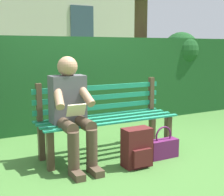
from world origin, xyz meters
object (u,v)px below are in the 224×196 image
park_bench (105,117)px  handbag (163,148)px  person_seated (72,108)px  backpack (137,148)px

park_bench → handbag: (-0.50, 0.50, -0.32)m
park_bench → handbag: park_bench is taller
person_seated → handbag: 1.16m
person_seated → handbag: person_seated is taller
park_bench → handbag: size_ratio=4.47×
park_bench → backpack: park_bench is taller
person_seated → backpack: person_seated is taller
backpack → park_bench: bearing=-80.6°
handbag → park_bench: bearing=-44.6°
park_bench → person_seated: (0.49, 0.18, 0.18)m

